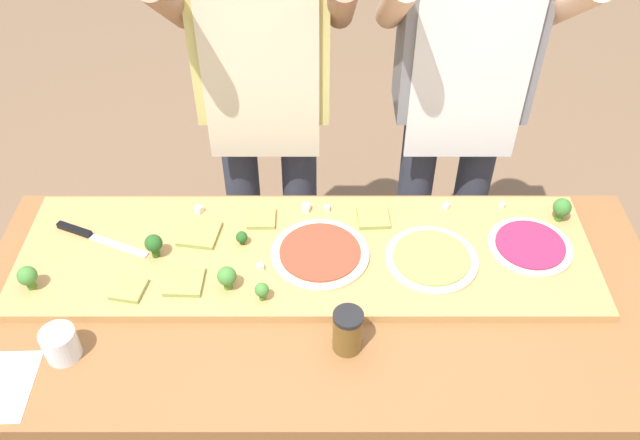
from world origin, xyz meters
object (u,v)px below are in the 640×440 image
Objects in this scene: pizza_whole_pesto_green at (433,259)px; cheese_crumble_c at (262,267)px; prep_table at (321,317)px; recipe_note at (2,385)px; pizza_slice_near_right at (201,233)px; cook_right at (464,82)px; cheese_crumble_a at (504,206)px; sauce_jar at (349,331)px; pizza_slice_center at (186,281)px; broccoli_floret_front_mid at (243,237)px; broccoli_floret_center_right at (156,244)px; cheese_crumble_f at (201,209)px; broccoli_floret_front_right at (564,209)px; cook_left at (266,82)px; pizza_whole_tomato_red at (321,253)px; broccoli_floret_back_left at (263,290)px; chefs_knife at (91,234)px; flour_cup at (63,344)px; pizza_slice_far_right at (375,218)px; pizza_whole_beet_magenta at (532,247)px; broccoli_floret_center_left at (29,277)px; broccoli_floret_front_left at (229,276)px; cheese_crumble_d at (448,206)px; cheese_crumble_e at (329,208)px; pizza_slice_far_left at (131,289)px; cheese_crumble_b at (308,207)px; pizza_slice_near_left at (263,218)px.

cheese_crumble_c is (-0.46, -0.03, 0.00)m from pizza_whole_pesto_green.
recipe_note reaches higher than prep_table.
cook_right is (0.77, 0.45, 0.21)m from pizza_slice_near_right.
cheese_crumble_a is 0.12× the size of sauce_jar.
broccoli_floret_front_mid is at bearing 46.92° from pizza_slice_center.
broccoli_floret_center_right is 0.20m from cheese_crumble_f.
recipe_note is (-1.42, -0.54, -0.07)m from broccoli_floret_front_right.
cook_left reaches higher than cheese_crumble_c.
broccoli_floret_center_right reaches higher than pizza_whole_tomato_red.
broccoli_floret_back_left is (0.20, -0.05, 0.03)m from pizza_slice_center.
cheese_crumble_f is 0.61m from sauce_jar.
chefs_knife is 3.84× the size of broccoli_floret_front_right.
flour_cup reaches higher than chefs_knife.
broccoli_floret_center_right is 0.04× the size of cook_left.
pizza_slice_far_right is 1.04m from recipe_note.
flour_cup reaches higher than broccoli_floret_back_left.
broccoli_floret_front_right is (1.32, 0.07, 0.04)m from chefs_knife.
pizza_whole_beet_magenta is at bearing -1.24° from broccoli_floret_front_mid.
sauce_jar reaches higher than flour_cup.
cheese_crumble_a reaches higher than pizza_slice_far_right.
chefs_knife is at bearing 78.51° from recipe_note.
broccoli_floret_center_left is 1.02× the size of broccoli_floret_front_left.
flour_cup is 0.05× the size of cook_left.
sauce_jar is (0.51, -0.28, -0.01)m from broccoli_floret_center_right.
pizza_slice_near_right is (-0.63, 0.10, -0.00)m from pizza_whole_pesto_green.
cheese_crumble_f is at bearing 61.23° from flour_cup.
broccoli_floret_back_left reaches higher than cheese_crumble_d.
cheese_crumble_d is (-0.31, 0.05, -0.04)m from broccoli_floret_front_right.
prep_table is at bearing -140.11° from cheese_crumble_d.
cook_left reaches higher than broccoli_floret_front_right.
broccoli_floret_back_left is 0.49m from flour_cup.
pizza_whole_pesto_green and cheese_crumble_e have the same top height.
pizza_slice_far_left is at bearing -144.51° from cook_right.
pizza_whole_pesto_green is at bearing -36.04° from cheese_crumble_e.
cheese_crumble_f is 0.24× the size of flour_cup.
flour_cup is at bearing 35.79° from recipe_note.
pizza_slice_far_left is at bearing -1.80° from broccoli_floret_center_left.
broccoli_floret_front_right is 0.95m from cook_left.
cheese_crumble_a is 0.88m from cheese_crumble_f.
pizza_whole_pesto_green is at bearing -170.04° from pizza_whole_beet_magenta.
cheese_crumble_b is at bearing -179.47° from cheese_crumble_e.
chefs_knife is 4.07× the size of broccoli_floret_front_left.
broccoli_floret_center_right is 0.29m from cheese_crumble_c.
cook_right is at bearing 53.96° from pizza_slice_far_right.
pizza_slice_far_right is 0.32m from pizza_slice_near_left.
chefs_knife is 0.61m from cheese_crumble_b.
broccoli_floret_center_left is 1.70× the size of broccoli_floret_front_mid.
recipe_note is (-0.25, -0.27, -0.03)m from pizza_slice_far_left.
pizza_whole_pesto_green is at bearing 5.41° from broccoli_floret_center_left.
flour_cup is (-0.37, -0.19, -0.03)m from broccoli_floret_front_left.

